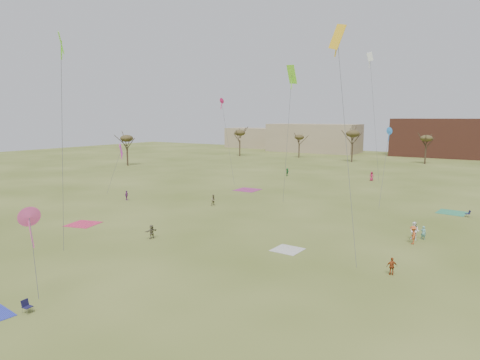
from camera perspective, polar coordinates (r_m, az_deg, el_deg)
The scene contains 21 objects.
ground at distance 38.51m, azimuth -9.91°, elevation -10.38°, with size 260.00×260.00×0.00m, color #425119.
spectator_fore_a at distance 35.89m, azimuth 19.99°, elevation -10.99°, with size 0.84×0.35×1.44m, color #9C411A.
spectator_fore_b at distance 59.50m, azimuth -3.61°, elevation -2.74°, with size 0.76×0.59×1.57m, color #827652.
spectator_fore_c at distance 44.36m, azimuth -11.96°, elevation -6.90°, with size 1.35×0.43×1.46m, color #655F48.
flyer_mid_b at distance 44.97m, azimuth 22.49°, elevation -6.93°, with size 1.18×0.68×1.82m, color #BC5023.
flyer_mid_c at distance 47.01m, azimuth 23.71°, elevation -6.60°, with size 0.52×0.34×1.42m, color #65A9A7.
spectator_mid_d at distance 65.39m, azimuth -15.20°, elevation -2.04°, with size 0.86×0.36×1.47m, color #893A8C.
spectator_mid_e at distance 46.38m, azimuth 22.68°, elevation -6.44°, with size 0.92×0.72×1.89m, color white.
flyer_far_a at distance 89.82m, azimuth 6.46°, elevation 1.09°, with size 1.53×0.49×1.65m, color #226632.
flyer_far_b at distance 86.40m, azimuth 17.49°, elevation 0.49°, with size 0.88×0.57×1.79m, color #A81C45.
blanket_red at distance 52.57m, azimuth -20.58°, elevation -5.66°, with size 3.25×3.25×0.03m, color #D12953.
blanket_cream at distance 40.30m, azimuth 6.49°, elevation -9.43°, with size 2.59×2.59×0.03m, color beige.
blanket_plum at distance 72.10m, azimuth 1.03°, elevation -1.36°, with size 3.86×3.86×0.03m, color #962E6E.
blanket_olive at distance 61.71m, azimuth 26.90°, elevation -3.99°, with size 3.38×3.38×0.03m, color #31885F.
camp_chair_center at distance 31.09m, azimuth -26.97°, elevation -15.42°, with size 0.60×0.56×0.87m.
camp_chair_right at distance 59.86m, azimuth 28.58°, elevation -4.22°, with size 0.70×0.68×0.87m.
kites_aloft at distance 60.56m, azimuth 11.09°, elevation 12.90°, with size 63.57×65.32×22.73m.
tree_line at distance 109.42m, azimuth 18.24°, elevation 5.34°, with size 117.44×49.32×8.91m.
building_tan at distance 153.92m, azimuth 10.00°, elevation 5.66°, with size 32.00×14.00×10.00m, color #937F60.
building_brick at distance 148.06m, azimuth 25.25°, elevation 5.26°, with size 26.00×16.00×12.00m, color brown.
building_tan_west at distance 173.89m, azimuth 1.73°, elevation 5.77°, with size 20.00×12.00×8.00m, color #937F60.
Camera 1 is at (24.97, -26.57, 12.40)m, focal length 31.32 mm.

